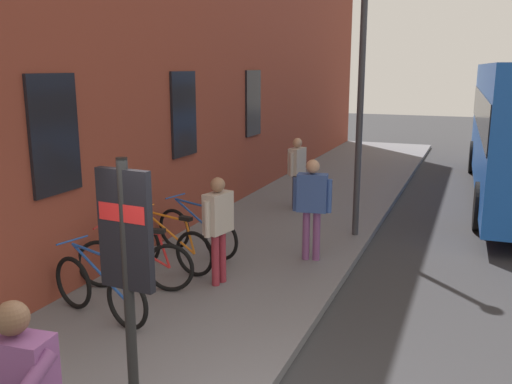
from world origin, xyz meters
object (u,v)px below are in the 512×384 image
Objects in this scene: bicycle_by_door at (168,246)px; transit_info_sign at (126,246)px; bicycle_nearest_sign at (135,264)px; bicycle_beside_lamp at (99,290)px; pedestrian_by_facade at (312,199)px; bicycle_mid_rack at (197,232)px; street_lamp at (361,80)px; pedestrian_crossing_street at (297,166)px; pedestrian_near_bus at (218,220)px.

transit_info_sign reaches higher than bicycle_by_door.
bicycle_nearest_sign is 0.99× the size of bicycle_by_door.
bicycle_by_door is at bearing 2.56° from bicycle_beside_lamp.
pedestrian_by_facade is at bearing -4.91° from transit_info_sign.
bicycle_by_door and bicycle_mid_rack have the same top height.
street_lamp reaches higher than bicycle_nearest_sign.
bicycle_beside_lamp is at bearing 174.76° from pedestrian_crossing_street.
bicycle_by_door is (1.84, 0.08, 0.00)m from bicycle_beside_lamp.
pedestrian_near_bus is 1.00× the size of pedestrian_crossing_street.
bicycle_by_door is at bearing 25.46° from transit_info_sign.
pedestrian_by_facade is 1.81m from pedestrian_near_bus.
transit_info_sign is at bearing -146.48° from bicycle_nearest_sign.
street_lamp is at bearing -25.09° from bicycle_beside_lamp.
bicycle_by_door is 4.62m from pedestrian_crossing_street.
pedestrian_by_facade is 1.06× the size of pedestrian_crossing_street.
bicycle_mid_rack is at bearing 103.48° from pedestrian_by_facade.
pedestrian_near_bus is (3.07, 0.58, -0.61)m from transit_info_sign.
bicycle_nearest_sign and bicycle_mid_rack have the same top height.
bicycle_mid_rack is 1.02× the size of pedestrian_by_facade.
bicycle_mid_rack is at bearing -4.05° from bicycle_by_door.
pedestrian_near_bus is 4.76m from pedestrian_crossing_street.
bicycle_mid_rack is 0.35× the size of street_lamp.
bicycle_beside_lamp is 2.70m from bicycle_mid_rack.
pedestrian_by_facade is 2.57m from street_lamp.
pedestrian_crossing_street is (6.38, -0.59, 0.59)m from bicycle_beside_lamp.
bicycle_mid_rack is 1.08× the size of pedestrian_crossing_street.
street_lamp reaches higher than bicycle_by_door.
bicycle_nearest_sign is at bearing 137.53° from pedestrian_by_facade.
bicycle_by_door is 1.01× the size of bicycle_mid_rack.
pedestrian_by_facade reaches higher than pedestrian_crossing_street.
transit_info_sign is at bearing -160.05° from bicycle_mid_rack.
pedestrian_crossing_street is at bearing -9.37° from bicycle_mid_rack.
pedestrian_near_bus reaches higher than bicycle_mid_rack.
bicycle_beside_lamp is at bearing 45.77° from transit_info_sign.
transit_info_sign is at bearing -173.47° from pedestrian_crossing_street.
bicycle_nearest_sign is 1.00× the size of bicycle_mid_rack.
street_lamp is (-1.54, -1.68, 1.95)m from pedestrian_crossing_street.
street_lamp is (3.87, -2.39, 2.54)m from bicycle_nearest_sign.
bicycle_by_door is at bearing 123.79° from pedestrian_by_facade.
pedestrian_crossing_street is (4.54, -0.67, 0.59)m from bicycle_by_door.
street_lamp is (1.69, -0.39, 1.89)m from pedestrian_by_facade.
bicycle_by_door is at bearing -2.42° from bicycle_nearest_sign.
bicycle_mid_rack is at bearing 19.95° from transit_info_sign.
bicycle_mid_rack is at bearing 170.63° from pedestrian_crossing_street.
bicycle_beside_lamp is 1.08× the size of pedestrian_crossing_street.
bicycle_mid_rack is at bearing 133.11° from street_lamp.
pedestrian_by_facade is 1.05× the size of pedestrian_near_bus.
pedestrian_crossing_street is (5.41, -0.70, 0.59)m from bicycle_nearest_sign.
pedestrian_crossing_street is at bearing -5.24° from bicycle_beside_lamp.
bicycle_nearest_sign is at bearing 176.77° from bicycle_mid_rack.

